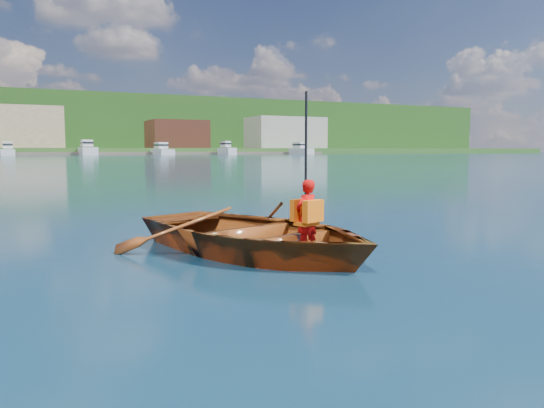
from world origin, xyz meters
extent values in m
plane|color=#0E283E|center=(0.00, 0.00, 0.00)|extent=(600.00, 600.00, 0.00)
imported|color=brown|center=(1.37, -0.21, 0.30)|extent=(4.35, 5.09, 0.89)
imported|color=#C60907|center=(1.81, -1.01, 0.61)|extent=(0.43, 0.36, 1.02)
cube|color=orange|center=(1.85, -1.12, 0.70)|extent=(0.35, 0.21, 0.30)
cube|color=orange|center=(1.77, -0.90, 0.70)|extent=(0.35, 0.19, 0.30)
cube|color=orange|center=(1.81, -1.01, 0.52)|extent=(0.36, 0.31, 0.05)
cylinder|color=black|center=(1.90, -0.82, 1.22)|extent=(0.05, 0.05, 2.24)
cube|color=#2E4E23|center=(0.00, 190.00, 1.00)|extent=(400.00, 80.00, 2.00)
cube|color=#224A1B|center=(0.00, 240.00, 11.00)|extent=(400.00, 100.00, 22.00)
cube|color=brown|center=(10.72, 148.00, 0.40)|extent=(160.04, 9.38, 0.80)
cube|color=tan|center=(-5.00, 165.00, 8.00)|extent=(30.00, 16.00, 12.00)
cube|color=brown|center=(45.00, 165.00, 6.50)|extent=(18.00, 16.00, 9.00)
cube|color=gray|center=(85.00, 165.00, 7.50)|extent=(26.00, 16.00, 11.00)
cube|color=silver|center=(-4.62, 143.00, 0.71)|extent=(3.17, 11.33, 1.78)
cube|color=silver|center=(-4.62, 144.13, 2.68)|extent=(2.22, 5.10, 1.80)
cube|color=black|center=(-4.62, 144.13, 2.78)|extent=(2.28, 5.33, 0.50)
cube|color=silver|center=(14.53, 143.00, 0.94)|extent=(3.82, 13.64, 2.36)
cube|color=silver|center=(14.53, 144.36, 3.26)|extent=(2.67, 6.14, 1.80)
cube|color=black|center=(14.53, 144.36, 3.36)|extent=(2.75, 6.41, 0.50)
cube|color=silver|center=(34.73, 143.00, 0.72)|extent=(3.82, 13.64, 1.81)
cube|color=silver|center=(34.73, 144.36, 2.71)|extent=(2.67, 6.14, 1.80)
cube|color=black|center=(34.73, 144.36, 2.81)|extent=(2.75, 6.41, 0.50)
cube|color=silver|center=(54.29, 143.00, 0.91)|extent=(2.71, 9.68, 2.29)
cube|color=silver|center=(54.29, 143.97, 3.19)|extent=(1.90, 4.36, 1.80)
cube|color=black|center=(54.29, 143.97, 3.29)|extent=(1.95, 4.55, 0.50)
cube|color=silver|center=(79.65, 143.00, 0.84)|extent=(3.22, 11.48, 2.10)
cube|color=silver|center=(79.65, 144.15, 3.00)|extent=(2.25, 5.17, 1.80)
cube|color=black|center=(79.65, 144.15, 3.10)|extent=(2.31, 5.40, 0.50)
cylinder|color=#382314|center=(53.74, 222.31, 10.22)|extent=(0.80, 0.80, 3.51)
sphere|color=#25571C|center=(53.74, 222.31, 14.90)|extent=(6.55, 6.55, 6.55)
cylinder|color=#382314|center=(15.15, 227.97, 11.13)|extent=(0.80, 0.80, 3.07)
sphere|color=#25571C|center=(15.15, 227.97, 15.22)|extent=(5.73, 5.73, 5.73)
cylinder|color=#382314|center=(98.14, 196.36, 4.60)|extent=(0.80, 0.80, 2.66)
sphere|color=#25571C|center=(98.14, 196.36, 8.14)|extent=(4.96, 4.96, 4.96)
cylinder|color=#382314|center=(135.08, 212.45, 8.44)|extent=(0.80, 0.80, 3.91)
sphere|color=#25571C|center=(135.08, 212.45, 13.65)|extent=(7.29, 7.29, 7.29)
cylinder|color=#382314|center=(-3.34, 277.97, 21.57)|extent=(0.80, 0.80, 3.94)
sphere|color=#25571C|center=(-3.34, 277.97, 26.82)|extent=(7.36, 7.36, 7.36)
cylinder|color=#382314|center=(9.78, 236.81, 13.38)|extent=(0.80, 0.80, 4.03)
sphere|color=#25571C|center=(9.78, 236.81, 18.75)|extent=(7.52, 7.52, 7.52)
cylinder|color=#382314|center=(86.39, 250.55, 15.66)|extent=(0.80, 0.80, 3.10)
sphere|color=#25571C|center=(86.39, 250.55, 19.80)|extent=(5.79, 5.79, 5.79)
cylinder|color=#382314|center=(147.91, 229.00, 11.79)|extent=(0.80, 0.80, 3.98)
sphere|color=#25571C|center=(147.91, 229.00, 17.10)|extent=(7.44, 7.44, 7.44)
camera|label=1|loc=(-1.70, -7.34, 1.53)|focal=35.00mm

